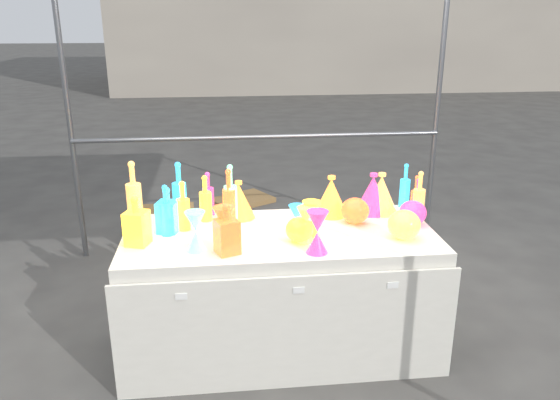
{
  "coord_description": "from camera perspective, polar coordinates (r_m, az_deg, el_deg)",
  "views": [
    {
      "loc": [
        -0.33,
        -2.91,
        1.95
      ],
      "look_at": [
        0.0,
        0.0,
        0.95
      ],
      "focal_mm": 35.0,
      "sensor_mm": 36.0,
      "label": 1
    }
  ],
  "objects": [
    {
      "name": "bottle_11",
      "position": [
        3.4,
        14.34,
        0.38
      ],
      "size": [
        0.08,
        0.08,
        0.32
      ],
      "primitive_type": null,
      "rotation": [
        0.0,
        0.0,
        0.13
      ],
      "color": "#137960",
      "rests_on": "display_table"
    },
    {
      "name": "hourglass_3",
      "position": [
        2.93,
        -8.8,
        -3.26
      ],
      "size": [
        0.12,
        0.12,
        0.22
      ],
      "primitive_type": null,
      "rotation": [
        0.0,
        0.0,
        0.14
      ],
      "color": "#C42773",
      "rests_on": "display_table"
    },
    {
      "name": "bottle_2",
      "position": [
        3.24,
        -5.36,
        0.29
      ],
      "size": [
        0.09,
        0.09,
        0.35
      ],
      "primitive_type": null,
      "rotation": [
        0.0,
        0.0,
        -0.26
      ],
      "color": "orange",
      "rests_on": "display_table"
    },
    {
      "name": "cardboard_box_closed",
      "position": [
        4.88,
        -11.73,
        -2.92
      ],
      "size": [
        0.49,
        0.37,
        0.35
      ],
      "primitive_type": "cube",
      "rotation": [
        0.0,
        0.0,
        0.04
      ],
      "color": "olive",
      "rests_on": "ground"
    },
    {
      "name": "bottle_4",
      "position": [
        3.37,
        -15.04,
        0.77
      ],
      "size": [
        0.1,
        0.1,
        0.39
      ],
      "primitive_type": null,
      "rotation": [
        0.0,
        0.0,
        0.1
      ],
      "color": "#137960",
      "rests_on": "display_table"
    },
    {
      "name": "globe_1",
      "position": [
        3.14,
        12.82,
        -2.69
      ],
      "size": [
        0.19,
        0.19,
        0.15
      ],
      "primitive_type": null,
      "rotation": [
        0.0,
        0.0,
        -0.01
      ],
      "color": "#137960",
      "rests_on": "display_table"
    },
    {
      "name": "hourglass_2",
      "position": [
        3.01,
        2.71,
        -2.59
      ],
      "size": [
        0.12,
        0.12,
        0.2
      ],
      "primitive_type": null,
      "rotation": [
        0.0,
        0.0,
        0.17
      ],
      "color": "#137960",
      "rests_on": "display_table"
    },
    {
      "name": "hourglass_1",
      "position": [
        2.87,
        3.92,
        -3.36
      ],
      "size": [
        0.15,
        0.15,
        0.23
      ],
      "primitive_type": null,
      "rotation": [
        0.0,
        0.0,
        0.34
      ],
      "color": "#1A4E9C",
      "rests_on": "display_table"
    },
    {
      "name": "bottle_0",
      "position": [
        3.34,
        -7.81,
        0.19
      ],
      "size": [
        0.08,
        0.08,
        0.29
      ],
      "primitive_type": null,
      "rotation": [
        0.0,
        0.0,
        -0.04
      ],
      "color": "red",
      "rests_on": "display_table"
    },
    {
      "name": "lampshade_0",
      "position": [
        3.37,
        -4.31,
        0.07
      ],
      "size": [
        0.21,
        0.21,
        0.24
      ],
      "primitive_type": null,
      "rotation": [
        0.0,
        0.0,
        0.08
      ],
      "color": "#EFFF35",
      "rests_on": "display_table"
    },
    {
      "name": "bottle_10",
      "position": [
        3.43,
        14.15,
        0.1
      ],
      "size": [
        0.06,
        0.06,
        0.26
      ],
      "primitive_type": null,
      "rotation": [
        0.0,
        0.0,
        0.09
      ],
      "color": "#1A4E9C",
      "rests_on": "display_table"
    },
    {
      "name": "decanter_2",
      "position": [
        3.2,
        -11.69,
        -0.98
      ],
      "size": [
        0.14,
        0.14,
        0.27
      ],
      "primitive_type": null,
      "rotation": [
        0.0,
        0.0,
        -0.27
      ],
      "color": "#1B941D",
      "rests_on": "display_table"
    },
    {
      "name": "lampshade_2",
      "position": [
        3.5,
        9.67,
        0.74
      ],
      "size": [
        0.23,
        0.23,
        0.26
      ],
      "primitive_type": null,
      "rotation": [
        0.0,
        0.0,
        -0.07
      ],
      "color": "#1A4E9C",
      "rests_on": "display_table"
    },
    {
      "name": "bottle_7",
      "position": [
        3.15,
        -11.81,
        -1.04
      ],
      "size": [
        0.07,
        0.07,
        0.3
      ],
      "primitive_type": null,
      "rotation": [
        0.0,
        0.0,
        0.06
      ],
      "color": "#1B941D",
      "rests_on": "display_table"
    },
    {
      "name": "globe_2",
      "position": [
        3.32,
        7.83,
        -1.25
      ],
      "size": [
        0.19,
        0.19,
        0.14
      ],
      "primitive_type": null,
      "rotation": [
        0.0,
        0.0,
        -0.13
      ],
      "color": "orange",
      "rests_on": "display_table"
    },
    {
      "name": "hourglass_4",
      "position": [
        3.06,
        3.3,
        -2.07
      ],
      "size": [
        0.12,
        0.12,
        0.22
      ],
      "primitive_type": null,
      "rotation": [
        0.0,
        0.0,
        -0.17
      ],
      "color": "red",
      "rests_on": "display_table"
    },
    {
      "name": "bottle_5",
      "position": [
        3.26,
        -5.19,
        0.61
      ],
      "size": [
        0.1,
        0.1,
        0.37
      ],
      "primitive_type": null,
      "rotation": [
        0.0,
        0.0,
        0.34
      ],
      "color": "#C42773",
      "rests_on": "display_table"
    },
    {
      "name": "bottle_6",
      "position": [
        3.21,
        -10.09,
        -0.58
      ],
      "size": [
        0.1,
        0.1,
        0.3
      ],
      "primitive_type": null,
      "rotation": [
        0.0,
        0.0,
        0.42
      ],
      "color": "red",
      "rests_on": "display_table"
    },
    {
      "name": "hourglass_5",
      "position": [
        3.08,
        1.77,
        -2.23
      ],
      "size": [
        0.11,
        0.11,
        0.19
      ],
      "primitive_type": null,
      "rotation": [
        0.0,
        0.0,
        0.22
      ],
      "color": "#1B941D",
      "rests_on": "display_table"
    },
    {
      "name": "bottle_3",
      "position": [
        3.43,
        -7.52,
        0.67
      ],
      "size": [
        0.1,
        0.1,
        0.28
      ],
      "primitive_type": null,
      "rotation": [
        0.0,
        0.0,
        0.43
      ],
      "color": "#1A4E9C",
      "rests_on": "display_table"
    },
    {
      "name": "bottle_1",
      "position": [
        3.38,
        -10.48,
        0.96
      ],
      "size": [
        0.11,
        0.11,
        0.36
      ],
      "primitive_type": null,
      "rotation": [
        0.0,
        0.0,
        0.31
      ],
      "color": "#1B941D",
      "rests_on": "display_table"
    },
    {
      "name": "ground",
      "position": [
        3.52,
        0.0,
        -14.81
      ],
      "size": [
        80.0,
        80.0,
        0.0
      ],
      "primitive_type": "plane",
      "color": "#595753",
      "rests_on": "ground"
    },
    {
      "name": "cardboard_box_flat",
      "position": [
        5.98,
        -3.95,
        -0.02
      ],
      "size": [
        0.74,
        0.68,
        0.05
      ],
      "primitive_type": "cube",
      "rotation": [
        0.0,
        0.0,
        0.54
      ],
      "color": "olive",
      "rests_on": "ground"
    },
    {
      "name": "hourglass_0",
      "position": [
        2.92,
        -5.83,
        -2.98
      ],
      "size": [
        0.13,
        0.13,
        0.24
      ],
      "primitive_type": null,
      "rotation": [
        0.0,
        0.0,
        0.05
      ],
      "color": "orange",
      "rests_on": "display_table"
    },
    {
      "name": "globe_0",
      "position": [
        3.03,
        2.05,
        -3.24
      ],
      "size": [
        0.16,
        0.16,
        0.12
      ],
      "primitive_type": null,
      "rotation": [
        0.0,
        0.0,
        0.02
      ],
      "color": "red",
      "rests_on": "display_table"
    },
    {
      "name": "display_table",
      "position": [
        3.32,
        0.02,
        -9.51
      ],
      "size": [
        1.84,
        0.83,
        0.75
      ],
      "color": "silver",
      "rests_on": "ground"
    },
    {
      "name": "globe_3",
      "position": [
        3.36,
        13.69,
        -1.44
      ],
      "size": [
        0.2,
        0.2,
        0.13
      ],
      "primitive_type": null,
      "rotation": [
        0.0,
        0.0,
        0.22
      ],
      "color": "#1A4E9C",
      "rests_on": "display_table"
    },
    {
      "name": "decanter_1",
      "position": [
        2.87,
        -5.59,
        -3.0
      ],
      "size": [
        0.15,
        0.15,
        0.28
      ],
      "primitive_type": null,
      "rotation": [
        0.0,
        0.0,
        0.38
      ],
      "color": "orange",
      "rests_on": "display_table"
    },
    {
      "name": "lampshade_1",
      "position": [
        3.42,
        5.36,
        0.48
      ],
      "size": [
        0.22,
        0.22,
        0.25
      ],
      "primitive_type": null,
      "rotation": [
        0.0,
        0.0,
        0.03
      ],
      "color": "#EFFF35",
      "rests_on": "display_table"
    },
    {
      "name": "decanter_0",
      "position": [
        3.06,
        -14.77,
        -2.09
      ],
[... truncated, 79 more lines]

